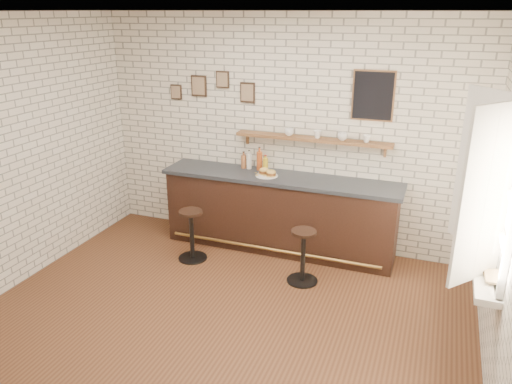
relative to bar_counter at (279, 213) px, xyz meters
The scene contains 21 objects.
ground 1.77m from the bar_counter, 91.69° to the right, with size 5.00×5.00×0.00m, color brown.
bar_counter is the anchor object (origin of this frame).
sandwich_plate 0.54m from the bar_counter, 162.23° to the right, with size 0.28×0.28×0.01m, color white.
ciabatta_sandwich 0.58m from the bar_counter, 161.01° to the right, with size 0.25×0.17×0.08m.
potato_chips 0.55m from the bar_counter, 163.17° to the right, with size 0.26×0.18×0.00m.
bitters_bottle_brown 0.84m from the bar_counter, 164.02° to the left, with size 0.07×0.07×0.23m.
bitters_bottle_white 0.80m from the bar_counter, 161.60° to the left, with size 0.07×0.07×0.26m.
bitters_bottle_amber 0.74m from the bar_counter, 154.57° to the left, with size 0.08×0.08×0.31m.
condiment_bottle_yellow 0.67m from the bar_counter, 147.78° to the left, with size 0.07×0.07×0.21m.
bar_stool_left 1.17m from the bar_counter, 143.69° to the right, with size 0.37×0.37×0.66m.
bar_stool_right 0.93m from the bar_counter, 54.39° to the right, with size 0.36×0.36×0.65m.
wall_shelf 1.05m from the bar_counter, 30.08° to the left, with size 2.00×0.18×0.18m.
shelf_cup_a 1.06m from the bar_counter, 77.00° to the left, with size 0.12×0.12×0.09m, color white.
shelf_cup_b 1.14m from the bar_counter, 25.68° to the left, with size 0.10×0.10×0.09m, color white.
shelf_cup_c 1.29m from the bar_counter, 15.41° to the left, with size 0.12×0.12×0.09m, color white.
shelf_cup_d 1.47m from the bar_counter, 11.09° to the left, with size 0.09×0.09×0.09m, color white.
back_wall_decor 1.57m from the bar_counter, 57.91° to the left, with size 2.96×0.02×0.56m.
window_sill 2.76m from the bar_counter, 30.77° to the right, with size 0.20×1.35×0.06m.
casement_window 2.93m from the bar_counter, 31.24° to the right, with size 0.40×1.30×1.56m.
book_lower 2.92m from the bar_counter, 36.10° to the right, with size 0.18×0.24×0.02m, color tan.
book_upper 2.94m from the bar_counter, 36.57° to the right, with size 0.17×0.24×0.02m, color tan.
Camera 1 is at (1.89, -4.06, 3.02)m, focal length 35.00 mm.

